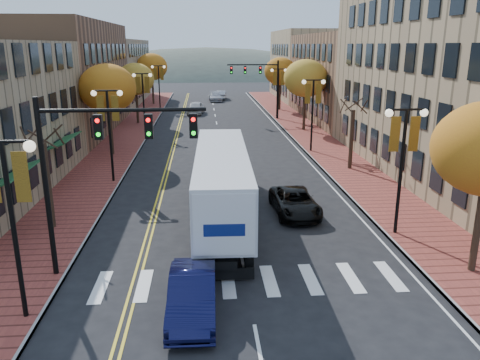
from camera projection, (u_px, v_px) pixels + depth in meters
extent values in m
plane|color=black|center=(252.00, 310.00, 16.05)|extent=(200.00, 200.00, 0.00)
cube|color=brown|center=(128.00, 135.00, 46.47)|extent=(4.00, 85.00, 0.15)
cube|color=brown|center=(307.00, 133.00, 47.83)|extent=(4.00, 85.00, 0.15)
cube|color=brown|center=(51.00, 78.00, 47.71)|extent=(12.00, 24.00, 11.00)
cube|color=#9E8966|center=(101.00, 72.00, 71.86)|extent=(12.00, 26.00, 9.50)
cube|color=brown|center=(369.00, 77.00, 56.27)|extent=(15.00, 24.00, 10.00)
cube|color=#9E8966|center=(324.00, 65.00, 77.19)|extent=(15.00, 20.00, 11.00)
cylinder|color=#382619|center=(48.00, 186.00, 22.41)|extent=(0.28, 0.28, 4.20)
cylinder|color=#382619|center=(110.00, 124.00, 37.63)|extent=(0.28, 0.28, 4.90)
ellipsoid|color=#C18316|center=(108.00, 88.00, 36.84)|extent=(4.48, 4.48, 3.81)
cylinder|color=#382619|center=(137.00, 103.00, 53.00)|extent=(0.28, 0.28, 4.55)
ellipsoid|color=gold|center=(135.00, 79.00, 52.26)|extent=(4.16, 4.16, 3.54)
cylinder|color=#382619|center=(153.00, 87.00, 70.17)|extent=(0.28, 0.28, 5.04)
ellipsoid|color=#C18316|center=(152.00, 67.00, 69.35)|extent=(4.61, 4.61, 3.92)
cylinder|color=#382619|center=(479.00, 216.00, 17.97)|extent=(0.28, 0.28, 4.55)
cylinder|color=#382619|center=(351.00, 140.00, 33.34)|extent=(0.28, 0.28, 4.20)
cylinder|color=#382619|center=(304.00, 106.00, 48.56)|extent=(0.28, 0.28, 4.90)
ellipsoid|color=gold|center=(306.00, 78.00, 47.76)|extent=(4.48, 4.48, 3.81)
cylinder|color=#382619|center=(280.00, 92.00, 63.90)|extent=(0.28, 0.28, 4.76)
ellipsoid|color=#C18316|center=(280.00, 71.00, 63.13)|extent=(4.35, 4.35, 3.70)
cylinder|color=black|center=(15.00, 236.00, 14.65)|extent=(0.16, 0.16, 6.00)
cylinder|color=black|center=(1.00, 142.00, 13.82)|extent=(1.60, 0.10, 0.10)
sphere|color=#FFF2CC|center=(29.00, 146.00, 13.92)|extent=(0.36, 0.36, 0.36)
cube|color=orange|center=(21.00, 177.00, 14.16)|extent=(0.45, 0.03, 1.60)
cylinder|color=black|center=(110.00, 138.00, 29.97)|extent=(0.16, 0.16, 6.00)
cylinder|color=black|center=(107.00, 91.00, 29.14)|extent=(1.60, 0.10, 0.10)
sphere|color=#FFF2CC|center=(94.00, 93.00, 29.12)|extent=(0.36, 0.36, 0.36)
sphere|color=#FFF2CC|center=(120.00, 93.00, 29.24)|extent=(0.36, 0.36, 0.36)
cube|color=orange|center=(101.00, 108.00, 29.41)|extent=(0.45, 0.03, 1.60)
cube|color=orange|center=(115.00, 108.00, 29.48)|extent=(0.45, 0.03, 1.60)
cylinder|color=black|center=(144.00, 104.00, 47.21)|extent=(0.16, 0.16, 6.00)
cylinder|color=black|center=(142.00, 74.00, 46.37)|extent=(1.60, 0.10, 0.10)
sphere|color=#FFF2CC|center=(134.00, 75.00, 46.35)|extent=(0.36, 0.36, 0.36)
sphere|color=#FFF2CC|center=(150.00, 75.00, 46.47)|extent=(0.36, 0.36, 0.36)
cube|color=orange|center=(138.00, 85.00, 46.65)|extent=(0.45, 0.03, 1.60)
cube|color=orange|center=(147.00, 85.00, 46.71)|extent=(0.45, 0.03, 1.60)
cylinder|color=black|center=(159.00, 88.00, 64.44)|extent=(0.16, 0.16, 6.00)
cylinder|color=black|center=(158.00, 66.00, 63.61)|extent=(1.60, 0.10, 0.10)
sphere|color=#FFF2CC|center=(152.00, 67.00, 63.59)|extent=(0.36, 0.36, 0.36)
sphere|color=#FFF2CC|center=(164.00, 67.00, 63.71)|extent=(0.36, 0.36, 0.36)
cube|color=orange|center=(155.00, 74.00, 63.88)|extent=(0.45, 0.03, 1.60)
cube|color=orange|center=(162.00, 74.00, 63.95)|extent=(0.45, 0.03, 1.60)
cylinder|color=black|center=(401.00, 175.00, 21.53)|extent=(0.16, 0.16, 6.00)
cylinder|color=black|center=(407.00, 110.00, 20.69)|extent=(1.60, 0.10, 0.10)
sphere|color=#FFF2CC|center=(389.00, 113.00, 20.67)|extent=(0.36, 0.36, 0.36)
sphere|color=#FFF2CC|center=(424.00, 113.00, 20.79)|extent=(0.36, 0.36, 0.36)
cube|color=orange|center=(395.00, 134.00, 20.96)|extent=(0.45, 0.03, 1.60)
cube|color=orange|center=(414.00, 134.00, 21.03)|extent=(0.45, 0.03, 1.60)
cylinder|color=black|center=(312.00, 117.00, 38.76)|extent=(0.16, 0.16, 6.00)
cylinder|color=black|center=(314.00, 80.00, 37.93)|extent=(1.60, 0.10, 0.10)
sphere|color=#FFF2CC|center=(304.00, 82.00, 37.91)|extent=(0.36, 0.36, 0.36)
sphere|color=#FFF2CC|center=(323.00, 82.00, 38.03)|extent=(0.36, 0.36, 0.36)
cube|color=orange|center=(308.00, 94.00, 38.20)|extent=(0.45, 0.03, 1.60)
cube|color=orange|center=(319.00, 94.00, 38.27)|extent=(0.45, 0.03, 1.60)
cylinder|color=black|center=(278.00, 95.00, 56.00)|extent=(0.16, 0.16, 6.00)
cylinder|color=black|center=(279.00, 69.00, 55.16)|extent=(1.60, 0.10, 0.10)
sphere|color=#FFF2CC|center=(272.00, 70.00, 55.14)|extent=(0.36, 0.36, 0.36)
sphere|color=#FFF2CC|center=(285.00, 70.00, 55.26)|extent=(0.36, 0.36, 0.36)
cube|color=orange|center=(275.00, 79.00, 55.43)|extent=(0.45, 0.03, 1.60)
cube|color=orange|center=(282.00, 78.00, 55.50)|extent=(0.45, 0.03, 1.60)
cylinder|color=black|center=(46.00, 192.00, 17.39)|extent=(0.20, 0.20, 7.00)
cylinder|color=black|center=(123.00, 110.00, 16.78)|extent=(6.00, 0.14, 0.14)
cube|color=black|center=(98.00, 127.00, 16.88)|extent=(0.30, 0.25, 0.90)
sphere|color=#FF0C0C|center=(97.00, 121.00, 16.68)|extent=(0.16, 0.16, 0.16)
cube|color=black|center=(149.00, 126.00, 17.02)|extent=(0.30, 0.25, 0.90)
sphere|color=#FF0C0C|center=(148.00, 120.00, 16.82)|extent=(0.16, 0.16, 0.16)
cube|color=black|center=(193.00, 126.00, 17.14)|extent=(0.30, 0.25, 0.90)
sphere|color=#FF0C0C|center=(193.00, 120.00, 16.94)|extent=(0.16, 0.16, 0.16)
cylinder|color=black|center=(277.00, 90.00, 55.85)|extent=(0.20, 0.20, 7.00)
cylinder|color=black|center=(253.00, 65.00, 54.79)|extent=(6.00, 0.14, 0.14)
cube|color=black|center=(260.00, 70.00, 55.02)|extent=(0.30, 0.25, 0.90)
sphere|color=#FF0C0C|center=(260.00, 68.00, 54.82)|extent=(0.16, 0.16, 0.16)
cube|color=black|center=(245.00, 70.00, 54.89)|extent=(0.30, 0.25, 0.90)
sphere|color=#FF0C0C|center=(245.00, 68.00, 54.68)|extent=(0.16, 0.16, 0.16)
cube|color=black|center=(231.00, 70.00, 54.77)|extent=(0.30, 0.25, 0.90)
sphere|color=#FF0C0C|center=(231.00, 68.00, 54.56)|extent=(0.16, 0.16, 0.16)
cube|color=black|center=(222.00, 210.00, 23.37)|extent=(1.28, 12.37, 0.33)
cube|color=silver|center=(222.00, 178.00, 22.91)|extent=(2.80, 12.41, 2.66)
cube|color=#222227|center=(220.00, 159.00, 30.45)|extent=(2.45, 2.91, 2.38)
cylinder|color=black|center=(199.00, 260.00, 18.68)|extent=(0.36, 0.96, 0.95)
cylinder|color=black|center=(249.00, 259.00, 18.78)|extent=(0.36, 0.96, 0.95)
cylinder|color=black|center=(200.00, 248.00, 19.77)|extent=(0.36, 0.96, 0.95)
cylinder|color=black|center=(247.00, 247.00, 19.87)|extent=(0.36, 0.96, 0.95)
cylinder|color=black|center=(205.00, 181.00, 29.61)|extent=(0.36, 0.96, 0.95)
cylinder|color=black|center=(236.00, 180.00, 29.71)|extent=(0.36, 0.96, 0.95)
cylinder|color=black|center=(206.00, 172.00, 31.62)|extent=(0.36, 0.96, 0.95)
cylinder|color=black|center=(235.00, 172.00, 31.72)|extent=(0.36, 0.96, 0.95)
imported|color=black|center=(192.00, 294.00, 15.63)|extent=(1.62, 4.45, 1.46)
imported|color=black|center=(295.00, 202.00, 25.01)|extent=(2.33, 4.80, 1.31)
imported|color=silver|center=(196.00, 108.00, 61.17)|extent=(2.46, 4.90, 1.60)
imported|color=#AAAAB1|center=(215.00, 97.00, 75.24)|extent=(2.21, 5.07, 1.45)
imported|color=#B0B1B8|center=(221.00, 95.00, 77.70)|extent=(1.93, 4.52, 1.45)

